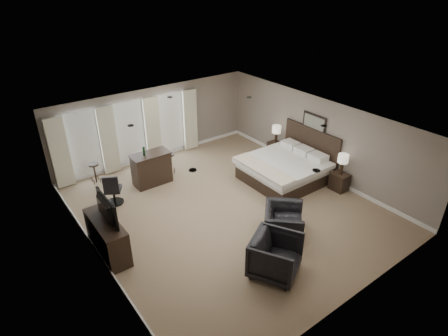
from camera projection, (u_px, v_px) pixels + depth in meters
room at (227, 169)px, 10.28m from camera, size 7.60×8.60×2.64m
window_bay at (131, 134)px, 12.70m from camera, size 5.25×0.20×2.30m
bed at (287, 158)px, 12.02m from camera, size 2.43×2.32×1.54m
nightstand_near at (339, 182)px, 11.69m from camera, size 0.42×0.51×0.56m
nightstand_far at (275, 150)px, 13.75m from camera, size 0.42×0.51×0.56m
lamp_near at (342, 164)px, 11.40m from camera, size 0.32×0.32×0.66m
lamp_far at (276, 134)px, 13.46m from camera, size 0.32×0.32×0.66m
wall_art at (314, 122)px, 12.14m from camera, size 0.04×0.96×0.56m
dresser at (107, 237)px, 9.00m from camera, size 0.52×1.62×0.94m
tv at (104, 219)px, 8.74m from camera, size 0.64×1.12×0.15m
armchair_near at (284, 217)px, 9.68m from camera, size 1.31×1.32×0.99m
armchair_far at (276, 254)px, 8.36m from camera, size 1.39×1.36×1.07m
bar_counter at (152, 168)px, 11.93m from camera, size 1.22×0.63×1.06m
bar_stool_left at (95, 173)px, 12.06m from camera, size 0.33×0.33×0.68m
bar_stool_right at (170, 163)px, 12.62m from camera, size 0.43×0.43×0.72m
desk_chair at (113, 189)px, 10.91m from camera, size 0.69×0.69×1.00m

